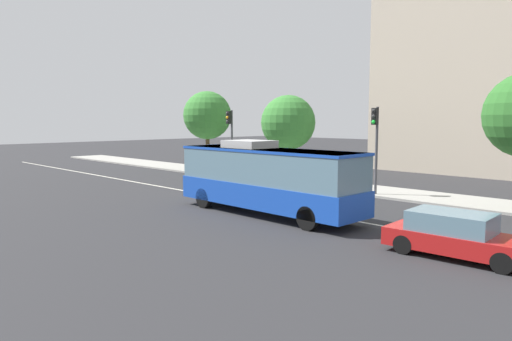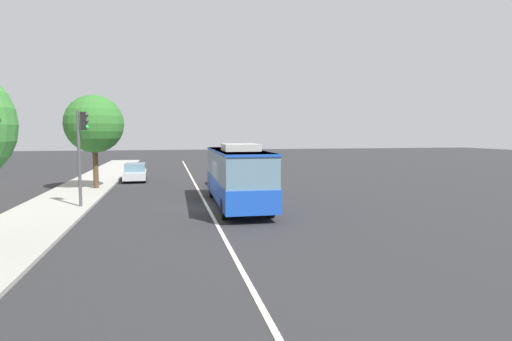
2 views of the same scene
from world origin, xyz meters
The scene contains 8 objects.
ground_plane centered at (0.00, 0.00, 0.00)m, with size 160.00×160.00×0.00m, color #28282B.
sidewalk_kerb centered at (0.00, 8.05, 0.07)m, with size 80.00×3.89×0.14m, color #9E9B93.
lane_centre_line centered at (0.00, 0.00, 0.01)m, with size 76.00×0.16×0.01m, color silver.
transit_bus centered at (-0.20, -1.65, 1.81)m, with size 10.04×2.66×3.46m.
sedan_silver centered at (13.68, 4.81, 0.72)m, with size 4.56×1.96×1.46m.
sedan_red centered at (8.91, -2.31, 0.72)m, with size 4.58×2.02×1.46m.
traffic_light_near_corner centered at (0.69, 6.49, 3.56)m, with size 0.33×0.62×5.20m.
street_tree_kerbside_right centered at (8.35, 7.08, 4.65)m, with size 4.04×4.04×6.69m.
Camera 2 is at (-22.55, 2.05, 4.01)m, focal length 29.07 mm.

